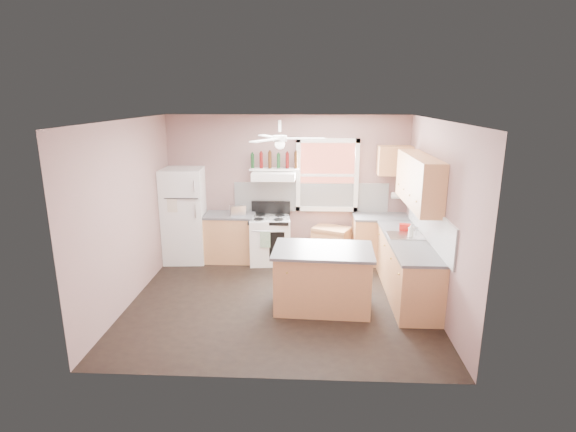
{
  "coord_description": "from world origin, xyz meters",
  "views": [
    {
      "loc": [
        0.42,
        -6.31,
        3.02
      ],
      "look_at": [
        0.1,
        0.3,
        1.25
      ],
      "focal_mm": 28.0,
      "sensor_mm": 36.0,
      "label": 1
    }
  ],
  "objects_px": {
    "toaster": "(238,210)",
    "refrigerator": "(184,215)",
    "cart": "(331,244)",
    "island": "(323,279)",
    "stove": "(270,240)"
  },
  "relations": [
    {
      "from": "stove",
      "to": "cart",
      "type": "height_order",
      "value": "stove"
    },
    {
      "from": "island",
      "to": "toaster",
      "type": "bearing_deg",
      "value": 132.52
    },
    {
      "from": "stove",
      "to": "cart",
      "type": "bearing_deg",
      "value": 0.43
    },
    {
      "from": "island",
      "to": "cart",
      "type": "bearing_deg",
      "value": 86.64
    },
    {
      "from": "cart",
      "to": "refrigerator",
      "type": "bearing_deg",
      "value": -154.04
    },
    {
      "from": "toaster",
      "to": "refrigerator",
      "type": "bearing_deg",
      "value": 157.59
    },
    {
      "from": "refrigerator",
      "to": "stove",
      "type": "height_order",
      "value": "refrigerator"
    },
    {
      "from": "cart",
      "to": "toaster",
      "type": "bearing_deg",
      "value": -152.16
    },
    {
      "from": "refrigerator",
      "to": "cart",
      "type": "xyz_separation_m",
      "value": [
        2.74,
        0.09,
        -0.55
      ]
    },
    {
      "from": "refrigerator",
      "to": "cart",
      "type": "bearing_deg",
      "value": -2.67
    },
    {
      "from": "stove",
      "to": "island",
      "type": "relative_size",
      "value": 0.64
    },
    {
      "from": "stove",
      "to": "cart",
      "type": "distance_m",
      "value": 1.16
    },
    {
      "from": "toaster",
      "to": "island",
      "type": "relative_size",
      "value": 0.21
    },
    {
      "from": "toaster",
      "to": "island",
      "type": "height_order",
      "value": "toaster"
    },
    {
      "from": "refrigerator",
      "to": "island",
      "type": "relative_size",
      "value": 1.3
    }
  ]
}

